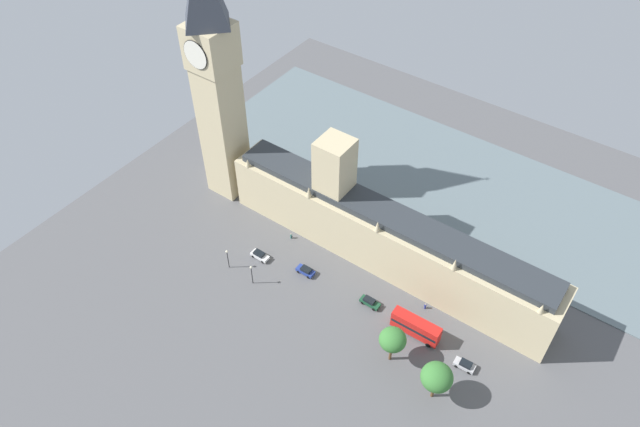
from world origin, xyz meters
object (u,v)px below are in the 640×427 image
clock_tower (215,76)px  plane_tree_midblock (393,340)px  double_decker_bus_trailing (416,327)px  street_lamp_kerbside (227,256)px  car_blue_far_end (306,271)px  pedestrian_by_river_gate (291,236)px  parliament_building (380,233)px  car_silver_under_trees (465,365)px  plane_tree_near_tower (437,377)px  street_lamp_slot_10 (251,271)px  car_white_opposite_hall (260,255)px  car_dark_green_corner (370,302)px  pedestrian_leading (425,306)px

clock_tower → plane_tree_midblock: size_ratio=6.93×
double_decker_bus_trailing → clock_tower: bearing=77.6°
street_lamp_kerbside → plane_tree_midblock: bearing=91.2°
car_blue_far_end → street_lamp_kerbside: 17.91m
pedestrian_by_river_gate → clock_tower: bearing=-111.9°
parliament_building → car_silver_under_trees: bearing=63.3°
clock_tower → plane_tree_near_tower: bearing=72.6°
clock_tower → street_lamp_slot_10: bearing=50.0°
car_white_opposite_hall → car_dark_green_corner: (-3.56, 27.86, -0.00)m
car_dark_green_corner → double_decker_bus_trailing: double_decker_bus_trailing is taller
clock_tower → plane_tree_midblock: clock_tower is taller
car_silver_under_trees → plane_tree_midblock: bearing=115.3°
parliament_building → pedestrian_leading: bearing=67.7°
street_lamp_slot_10 → double_decker_bus_trailing: bearing=104.5°
pedestrian_by_river_gate → car_blue_far_end: bearing=45.3°
double_decker_bus_trailing → car_dark_green_corner: bearing=84.0°
double_decker_bus_trailing → pedestrian_leading: (-7.00, -1.34, -1.94)m
pedestrian_by_river_gate → pedestrian_leading: pedestrian_leading is taller
double_decker_bus_trailing → plane_tree_midblock: bearing=170.3°
car_dark_green_corner → double_decker_bus_trailing: bearing=86.0°
car_white_opposite_hall → car_silver_under_trees: bearing=91.6°
car_dark_green_corner → pedestrian_leading: 11.90m
clock_tower → pedestrian_leading: clock_tower is taller
parliament_building → double_decker_bus_trailing: size_ratio=7.50×
car_white_opposite_hall → double_decker_bus_trailing: size_ratio=0.42×
clock_tower → car_white_opposite_hall: bearing=56.3°
plane_tree_midblock → street_lamp_slot_10: 34.93m
pedestrian_by_river_gate → double_decker_bus_trailing: bearing=71.1°
car_white_opposite_hall → plane_tree_near_tower: plane_tree_near_tower is taller
car_blue_far_end → plane_tree_near_tower: size_ratio=0.45×
car_dark_green_corner → car_blue_far_end: bearing=-85.6°
car_white_opposite_hall → double_decker_bus_trailing: bearing=93.7°
car_white_opposite_hall → car_blue_far_end: 11.65m
car_dark_green_corner → car_silver_under_trees: 23.50m
car_dark_green_corner → plane_tree_near_tower: size_ratio=0.47×
parliament_building → pedestrian_leading: (6.52, 15.87, -7.60)m
car_blue_far_end → street_lamp_slot_10: street_lamp_slot_10 is taller
pedestrian_leading → street_lamp_slot_10: street_lamp_slot_10 is taller
plane_tree_near_tower → street_lamp_slot_10: 45.58m
car_dark_green_corner → pedestrian_leading: car_dark_green_corner is taller
car_white_opposite_hall → plane_tree_near_tower: (7.64, 48.94, 6.09)m
clock_tower → street_lamp_slot_10: size_ratio=11.09×
clock_tower → plane_tree_near_tower: 78.78m
parliament_building → street_lamp_slot_10: (22.81, -18.76, -4.20)m
parliament_building → car_blue_far_end: size_ratio=18.34×
pedestrian_by_river_gate → plane_tree_near_tower: 50.10m
pedestrian_leading → street_lamp_slot_10: 38.42m
pedestrian_leading → car_blue_far_end: bearing=130.5°
car_silver_under_trees → pedestrian_by_river_gate: (-7.56, -49.12, -0.20)m
car_silver_under_trees → plane_tree_near_tower: (9.20, -2.33, 6.09)m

